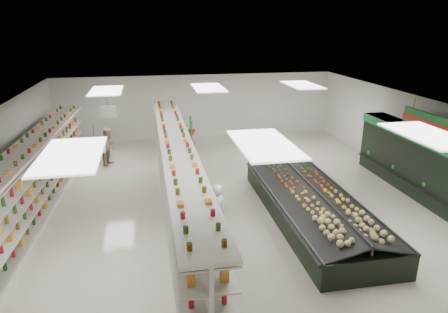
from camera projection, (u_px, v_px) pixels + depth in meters
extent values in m
plane|color=beige|center=(228.00, 200.00, 13.39)|extent=(16.00, 16.00, 0.00)
cube|color=white|center=(228.00, 106.00, 12.36)|extent=(14.00, 16.00, 0.02)
cube|color=white|center=(197.00, 106.00, 20.32)|extent=(14.00, 0.02, 3.20)
cube|color=white|center=(421.00, 143.00, 14.12)|extent=(0.02, 16.00, 3.20)
cube|color=black|center=(437.00, 172.00, 12.80)|extent=(0.80, 8.00, 2.20)
cube|color=#207B38|center=(441.00, 144.00, 12.50)|extent=(0.85, 8.00, 0.30)
cube|color=black|center=(427.00, 189.00, 12.93)|extent=(0.55, 7.80, 0.15)
cube|color=beige|center=(434.00, 165.00, 12.70)|extent=(0.45, 7.70, 0.03)
cube|color=beige|center=(436.00, 156.00, 12.60)|extent=(0.45, 7.70, 0.03)
cube|color=white|center=(95.00, 145.00, 9.97)|extent=(0.50, 0.06, 0.40)
cube|color=red|center=(95.00, 145.00, 9.97)|extent=(0.52, 0.02, 0.12)
cylinder|color=black|center=(94.00, 134.00, 9.87)|extent=(0.01, 0.01, 0.50)
cube|color=white|center=(108.00, 112.00, 13.69)|extent=(0.50, 0.06, 0.40)
cube|color=red|center=(108.00, 112.00, 13.69)|extent=(0.52, 0.02, 0.12)
cylinder|color=black|center=(107.00, 103.00, 13.60)|extent=(0.01, 0.01, 0.50)
cube|color=#207B38|center=(437.00, 126.00, 12.26)|extent=(0.10, 3.20, 0.60)
cube|color=red|center=(435.00, 126.00, 12.24)|extent=(0.03, 3.20, 0.18)
cylinder|color=black|center=(414.00, 105.00, 13.24)|extent=(0.01, 0.01, 0.50)
cube|color=white|center=(34.00, 216.00, 12.15)|extent=(1.44, 12.58, 0.13)
cube|color=white|center=(29.00, 186.00, 11.84)|extent=(0.56, 12.55, 2.09)
cube|color=white|center=(23.00, 152.00, 11.49)|extent=(1.44, 12.58, 0.08)
cube|color=beige|center=(25.00, 213.00, 12.08)|extent=(0.96, 12.46, 0.03)
cube|color=beige|center=(22.00, 199.00, 11.93)|extent=(0.96, 12.46, 0.03)
cube|color=beige|center=(20.00, 185.00, 11.79)|extent=(0.96, 12.46, 0.03)
cube|color=beige|center=(17.00, 171.00, 11.64)|extent=(0.96, 12.46, 0.03)
cube|color=beige|center=(14.00, 156.00, 11.49)|extent=(0.96, 12.46, 0.03)
cube|color=beige|center=(41.00, 212.00, 12.15)|extent=(0.96, 12.46, 0.03)
cube|color=beige|center=(39.00, 198.00, 12.00)|extent=(0.96, 12.46, 0.03)
cube|color=beige|center=(37.00, 184.00, 11.85)|extent=(0.96, 12.46, 0.03)
cube|color=beige|center=(34.00, 170.00, 11.71)|extent=(0.96, 12.46, 0.03)
cube|color=beige|center=(32.00, 155.00, 11.56)|extent=(0.96, 12.46, 0.03)
cube|color=white|center=(179.00, 208.00, 12.68)|extent=(1.04, 12.98, 0.13)
cube|color=white|center=(178.00, 178.00, 12.35)|extent=(0.13, 12.97, 2.16)
cube|color=white|center=(176.00, 144.00, 11.99)|extent=(1.04, 12.98, 0.09)
cube|color=beige|center=(171.00, 205.00, 12.59)|extent=(0.54, 12.87, 0.03)
cube|color=beige|center=(170.00, 191.00, 12.44)|extent=(0.54, 12.87, 0.03)
cube|color=beige|center=(170.00, 177.00, 12.29)|extent=(0.54, 12.87, 0.03)
cube|color=beige|center=(169.00, 163.00, 12.14)|extent=(0.54, 12.87, 0.03)
cube|color=beige|center=(168.00, 148.00, 11.99)|extent=(0.54, 12.87, 0.03)
cube|color=beige|center=(187.00, 204.00, 12.68)|extent=(0.54, 12.87, 0.03)
cube|color=beige|center=(186.00, 190.00, 12.53)|extent=(0.54, 12.87, 0.03)
cube|color=beige|center=(186.00, 176.00, 12.38)|extent=(0.54, 12.87, 0.03)
cube|color=beige|center=(185.00, 162.00, 12.23)|extent=(0.54, 12.87, 0.03)
cube|color=beige|center=(185.00, 147.00, 12.08)|extent=(0.54, 12.87, 0.03)
cube|color=black|center=(312.00, 208.00, 12.07)|extent=(2.40, 6.86, 0.68)
cube|color=#262626|center=(276.00, 200.00, 11.76)|extent=(0.11, 6.84, 0.06)
cube|color=#262626|center=(348.00, 194.00, 12.15)|extent=(0.11, 6.84, 0.06)
cube|color=black|center=(293.00, 195.00, 11.82)|extent=(1.32, 6.75, 0.35)
cube|color=black|center=(332.00, 192.00, 12.03)|extent=(1.32, 6.75, 0.35)
cube|color=#262626|center=(313.00, 191.00, 11.89)|extent=(0.10, 6.74, 0.24)
cube|color=red|center=(183.00, 145.00, 19.06)|extent=(1.18, 0.90, 0.18)
cube|color=red|center=(183.00, 132.00, 18.85)|extent=(1.23, 0.95, 0.09)
imported|color=white|center=(215.00, 215.00, 10.44)|extent=(0.75, 0.60, 1.77)
imported|color=#A27E63|center=(109.00, 146.00, 16.52)|extent=(0.73, 0.89, 1.58)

